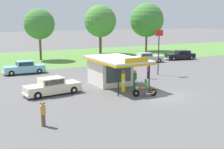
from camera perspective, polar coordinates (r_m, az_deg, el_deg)
name	(u,v)px	position (r m, az deg, el deg)	size (l,w,h in m)	color
ground_plane	(163,96)	(25.66, 10.10, -4.21)	(300.00, 300.00, 0.00)	#5B5959
grass_verge_strip	(58,57)	(52.15, -10.74, 3.43)	(120.00, 24.00, 0.01)	#56843D
service_station_kiosk	(112,69)	(29.23, -0.07, 1.19)	(4.20, 7.18, 3.36)	silver
gas_pump_nearside	(123,83)	(26.11, 2.27, -1.63)	(0.44, 0.44, 2.07)	slate
gas_pump_offside	(135,82)	(26.78, 4.64, -1.43)	(0.44, 0.44, 1.99)	slate
motorcycle_with_rider	(145,89)	(25.06, 6.67, -2.93)	(2.10, 0.93, 1.58)	black
featured_classic_sedan	(52,87)	(26.13, -11.89, -2.42)	(5.31, 2.28, 1.54)	beige
parked_car_back_row_centre_left	(24,68)	(37.09, -17.16, 1.27)	(5.14, 1.94, 1.59)	#7AC6D1
parked_car_back_row_far_right	(105,63)	(40.13, -1.37, 2.40)	(5.56, 3.29, 1.51)	red
parked_car_back_row_centre_right	(180,55)	(49.69, 13.56, 3.77)	(5.47, 2.58, 1.51)	black
parked_car_back_row_far_left	(147,58)	(45.22, 6.99, 3.31)	(5.34, 2.46, 1.54)	#B7B7BC
bystander_leaning_by_kiosk	(148,71)	(32.65, 7.26, 0.65)	(0.34, 0.34, 1.63)	black
bystander_chatting_near_pumps	(43,114)	(18.51, -13.66, -7.66)	(0.34, 0.34, 1.55)	brown
tree_oak_distant_spare	(39,24)	(48.73, -14.38, 9.77)	(5.02, 5.02, 8.46)	brown
tree_oak_far_left	(147,20)	(61.67, 6.99, 10.78)	(7.13, 7.13, 10.14)	brown
tree_oak_left	(100,21)	(56.58, -2.38, 10.65)	(6.26, 6.26, 9.52)	brown
roadside_pole_sign	(159,45)	(34.71, 9.37, 5.88)	(1.10, 0.12, 5.44)	black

